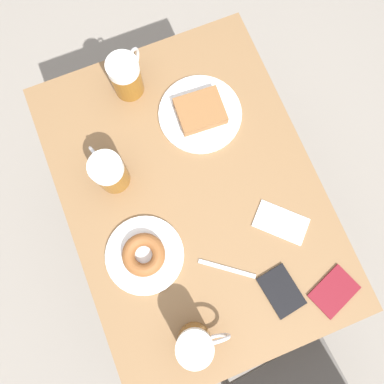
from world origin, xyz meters
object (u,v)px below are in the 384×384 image
object	(u,v)px
beer_mug_right	(196,344)
fork	(227,269)
passport_near_edge	(281,291)
napkin_folded	(281,223)
passport_far_edge	(334,291)
plate_with_donut	(144,255)
beer_mug_left	(126,76)
beer_mug_center	(109,172)
plate_with_cake	(200,113)

from	to	relation	value
beer_mug_right	fork	size ratio (longest dim) A/B	1.01
beer_mug_right	passport_near_edge	world-z (taller)	beer_mug_right
napkin_folded	passport_far_edge	world-z (taller)	passport_far_edge
plate_with_donut	passport_near_edge	bearing A→B (deg)	143.61
beer_mug_left	beer_mug_center	xyz separation A→B (m)	(0.14, 0.26, 0.00)
beer_mug_right	passport_near_edge	size ratio (longest dim) A/B	1.03
plate_with_cake	napkin_folded	xyz separation A→B (m)	(-0.09, 0.40, -0.01)
passport_near_edge	passport_far_edge	xyz separation A→B (m)	(-0.14, 0.06, 0.00)
napkin_folded	passport_near_edge	size ratio (longest dim) A/B	1.20
beer_mug_left	fork	size ratio (longest dim) A/B	1.01
napkin_folded	beer_mug_center	bearing A→B (deg)	-37.20
plate_with_cake	fork	world-z (taller)	plate_with_cake
beer_mug_left	napkin_folded	size ratio (longest dim) A/B	0.85
plate_with_donut	beer_mug_right	size ratio (longest dim) A/B	1.58
beer_mug_center	beer_mug_right	bearing A→B (deg)	96.07
plate_with_cake	beer_mug_left	bearing A→B (deg)	-44.38
fork	passport_near_edge	distance (m)	0.16
beer_mug_left	passport_near_edge	bearing A→B (deg)	103.75
beer_mug_right	napkin_folded	distance (m)	0.41
plate_with_cake	plate_with_donut	bearing A→B (deg)	47.64
plate_with_cake	passport_near_edge	bearing A→B (deg)	91.14
plate_with_donut	beer_mug_right	bearing A→B (deg)	100.63
plate_with_cake	passport_far_edge	xyz separation A→B (m)	(-0.15, 0.63, -0.01)
beer_mug_left	napkin_folded	world-z (taller)	beer_mug_left
passport_near_edge	plate_with_donut	bearing A→B (deg)	-36.39
plate_with_donut	passport_far_edge	distance (m)	0.54
passport_near_edge	napkin_folded	bearing A→B (deg)	-114.42
beer_mug_right	passport_far_edge	distance (m)	0.41
beer_mug_left	beer_mug_right	bearing A→B (deg)	83.37
fork	passport_near_edge	world-z (taller)	passport_near_edge
beer_mug_center	passport_far_edge	xyz separation A→B (m)	(-0.46, 0.54, -0.07)
passport_far_edge	plate_with_donut	bearing A→B (deg)	-32.62
beer_mug_right	passport_far_edge	bearing A→B (deg)	176.05
plate_with_cake	passport_far_edge	distance (m)	0.64
beer_mug_right	fork	bearing A→B (deg)	-137.32
beer_mug_right	passport_far_edge	xyz separation A→B (m)	(-0.40, 0.03, -0.07)
passport_far_edge	fork	bearing A→B (deg)	-33.76
beer_mug_right	passport_near_edge	bearing A→B (deg)	-174.05
passport_near_edge	passport_far_edge	bearing A→B (deg)	157.58
beer_mug_left	passport_near_edge	world-z (taller)	beer_mug_left
beer_mug_center	fork	bearing A→B (deg)	119.35
plate_with_cake	napkin_folded	bearing A→B (deg)	102.86
plate_with_donut	beer_mug_left	xyz separation A→B (m)	(-0.14, -0.50, 0.05)
beer_mug_right	napkin_folded	size ratio (longest dim) A/B	0.86
fork	beer_mug_left	bearing A→B (deg)	-84.17
napkin_folded	passport_far_edge	xyz separation A→B (m)	(-0.06, 0.23, 0.00)
napkin_folded	beer_mug_left	bearing A→B (deg)	-65.22
beer_mug_left	napkin_folded	bearing A→B (deg)	114.78
plate_with_donut	passport_near_edge	size ratio (longest dim) A/B	1.62
beer_mug_right	passport_near_edge	xyz separation A→B (m)	(-0.27, -0.03, -0.07)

